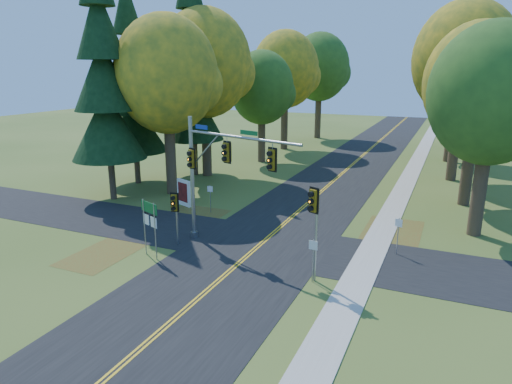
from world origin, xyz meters
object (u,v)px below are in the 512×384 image
at_px(traffic_mast, 215,166).
at_px(east_signal_pole, 314,211).
at_px(info_kiosk, 184,193).
at_px(route_sign_cluster, 149,218).

relative_size(traffic_mast, east_signal_pole, 1.64).
distance_m(traffic_mast, east_signal_pole, 7.05).
xyz_separation_m(traffic_mast, east_signal_pole, (6.54, -2.39, -1.13)).
bearing_deg(info_kiosk, traffic_mast, -22.66).
height_order(east_signal_pole, route_sign_cluster, east_signal_pole).
height_order(traffic_mast, route_sign_cluster, traffic_mast).
bearing_deg(info_kiosk, route_sign_cluster, -46.06).
bearing_deg(traffic_mast, route_sign_cluster, -112.43).
relative_size(traffic_mast, info_kiosk, 3.91).
xyz_separation_m(traffic_mast, route_sign_cluster, (-2.44, -2.97, -2.49)).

